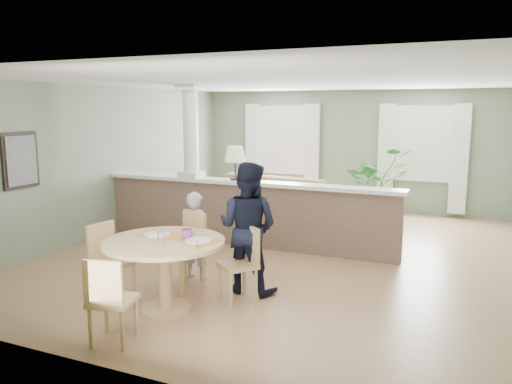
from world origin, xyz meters
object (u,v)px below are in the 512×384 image
at_px(chair_far_boy, 188,247).
at_px(chair_far_man, 243,260).
at_px(man_person, 248,228).
at_px(chair_near, 109,297).
at_px(chair_side, 108,257).
at_px(houseplant, 376,184).
at_px(sofa, 262,199).
at_px(child_person, 195,236).
at_px(dining_table, 165,255).

bearing_deg(chair_far_boy, chair_far_man, 13.26).
relative_size(chair_far_boy, man_person, 0.60).
xyz_separation_m(chair_near, man_person, (0.61, 1.90, 0.33)).
relative_size(chair_side, man_person, 0.56).
bearing_deg(chair_far_man, houseplant, 121.46).
bearing_deg(chair_far_boy, chair_side, -116.06).
relative_size(sofa, chair_far_boy, 3.09).
xyz_separation_m(houseplant, man_person, (-0.77, -4.69, 0.06)).
relative_size(chair_far_man, chair_side, 0.97).
bearing_deg(child_person, man_person, 176.45).
bearing_deg(dining_table, man_person, 57.53).
relative_size(chair_far_boy, chair_far_man, 1.09).
bearing_deg(man_person, chair_far_man, 104.63).
bearing_deg(chair_side, sofa, 8.37).
xyz_separation_m(houseplant, chair_far_man, (-0.71, -4.97, -0.27)).
distance_m(houseplant, chair_side, 6.02).
distance_m(sofa, chair_near, 5.74).
bearing_deg(chair_far_boy, houseplant, 91.67).
bearing_deg(houseplant, chair_side, -111.77).
xyz_separation_m(chair_side, child_person, (0.63, 1.02, 0.09)).
xyz_separation_m(chair_far_man, chair_near, (-0.67, -1.62, 0.00)).
distance_m(sofa, child_person, 3.70).
relative_size(sofa, child_person, 2.52).
bearing_deg(sofa, chair_near, -73.95).
distance_m(sofa, chair_far_man, 4.31).
bearing_deg(chair_near, chair_far_boy, -98.23).
distance_m(child_person, man_person, 0.87).
height_order(dining_table, child_person, child_person).
bearing_deg(child_person, houseplant, -104.39).
distance_m(chair_far_boy, chair_side, 0.99).
relative_size(sofa, chair_side, 3.28).
xyz_separation_m(chair_far_man, man_person, (-0.06, 0.28, 0.33)).
bearing_deg(chair_near, child_person, -97.02).
distance_m(chair_side, man_person, 1.74).
bearing_deg(man_person, chair_far_boy, 16.48).
bearing_deg(chair_side, chair_far_boy, -35.83).
distance_m(houseplant, child_person, 4.84).
relative_size(houseplant, chair_far_man, 1.70).
bearing_deg(man_person, sofa, -67.83).
xyz_separation_m(chair_far_boy, chair_far_man, (0.82, -0.08, -0.05)).
relative_size(child_person, man_person, 0.73).
xyz_separation_m(houseplant, child_person, (-1.60, -4.57, -0.16)).
bearing_deg(chair_far_man, chair_near, -72.98).
xyz_separation_m(sofa, chair_far_boy, (0.63, -3.98, 0.10)).
relative_size(houseplant, chair_far_boy, 1.55).
xyz_separation_m(dining_table, man_person, (0.60, 0.94, 0.17)).
bearing_deg(sofa, chair_side, -82.63).
relative_size(chair_near, child_person, 0.75).
height_order(houseplant, child_person, houseplant).
distance_m(dining_table, child_person, 1.09).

